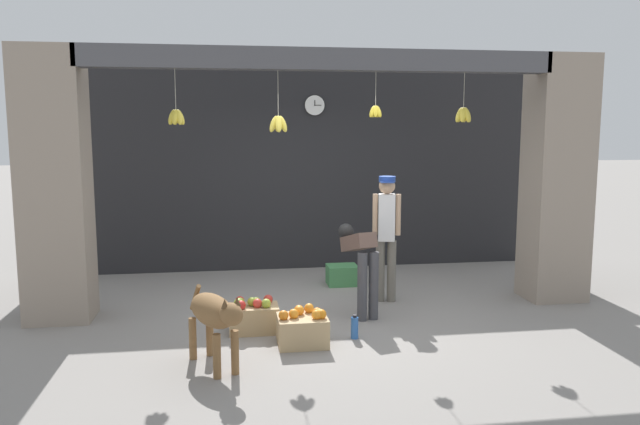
{
  "coord_description": "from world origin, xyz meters",
  "views": [
    {
      "loc": [
        -1.09,
        -6.85,
        2.15
      ],
      "look_at": [
        0.0,
        0.36,
        1.14
      ],
      "focal_mm": 35.0,
      "sensor_mm": 36.0,
      "label": 1
    }
  ],
  "objects_px": {
    "shopkeeper": "(386,229)",
    "wall_clock": "(315,105)",
    "dog": "(215,314)",
    "worker_stooping": "(360,258)",
    "fruit_crate_oranges": "(303,328)",
    "water_bottle": "(355,327)",
    "produce_box_green": "(342,275)",
    "fruit_crate_apples": "(253,316)"
  },
  "relations": [
    {
      "from": "fruit_crate_apples",
      "to": "produce_box_green",
      "type": "distance_m",
      "value": 2.23
    },
    {
      "from": "fruit_crate_apples",
      "to": "produce_box_green",
      "type": "height_order",
      "value": "fruit_crate_apples"
    },
    {
      "from": "worker_stooping",
      "to": "fruit_crate_oranges",
      "type": "distance_m",
      "value": 1.27
    },
    {
      "from": "worker_stooping",
      "to": "water_bottle",
      "type": "height_order",
      "value": "worker_stooping"
    },
    {
      "from": "dog",
      "to": "produce_box_green",
      "type": "relative_size",
      "value": 2.38
    },
    {
      "from": "worker_stooping",
      "to": "water_bottle",
      "type": "bearing_deg",
      "value": -118.78
    },
    {
      "from": "fruit_crate_oranges",
      "to": "produce_box_green",
      "type": "relative_size",
      "value": 1.19
    },
    {
      "from": "dog",
      "to": "wall_clock",
      "type": "xyz_separation_m",
      "value": [
        1.44,
        3.82,
        1.96
      ]
    },
    {
      "from": "shopkeeper",
      "to": "fruit_crate_oranges",
      "type": "bearing_deg",
      "value": 62.09
    },
    {
      "from": "shopkeeper",
      "to": "fruit_crate_apples",
      "type": "xyz_separation_m",
      "value": [
        -1.67,
        -0.93,
        -0.73
      ]
    },
    {
      "from": "shopkeeper",
      "to": "produce_box_green",
      "type": "relative_size",
      "value": 3.8
    },
    {
      "from": "dog",
      "to": "shopkeeper",
      "type": "xyz_separation_m",
      "value": [
        2.05,
        1.88,
        0.4
      ]
    },
    {
      "from": "worker_stooping",
      "to": "fruit_crate_oranges",
      "type": "bearing_deg",
      "value": -143.85
    },
    {
      "from": "shopkeeper",
      "to": "dog",
      "type": "bearing_deg",
      "value": 55.48
    },
    {
      "from": "wall_clock",
      "to": "worker_stooping",
      "type": "bearing_deg",
      "value": -85.9
    },
    {
      "from": "shopkeeper",
      "to": "water_bottle",
      "type": "height_order",
      "value": "shopkeeper"
    },
    {
      "from": "shopkeeper",
      "to": "produce_box_green",
      "type": "distance_m",
      "value": 1.23
    },
    {
      "from": "worker_stooping",
      "to": "fruit_crate_apples",
      "type": "bearing_deg",
      "value": -173.85
    },
    {
      "from": "produce_box_green",
      "to": "wall_clock",
      "type": "relative_size",
      "value": 1.32
    },
    {
      "from": "produce_box_green",
      "to": "water_bottle",
      "type": "bearing_deg",
      "value": -97.28
    },
    {
      "from": "shopkeeper",
      "to": "wall_clock",
      "type": "xyz_separation_m",
      "value": [
        -0.61,
        1.94,
        1.56
      ]
    },
    {
      "from": "produce_box_green",
      "to": "shopkeeper",
      "type": "bearing_deg",
      "value": -66.61
    },
    {
      "from": "wall_clock",
      "to": "shopkeeper",
      "type": "bearing_deg",
      "value": -72.59
    },
    {
      "from": "fruit_crate_apples",
      "to": "wall_clock",
      "type": "bearing_deg",
      "value": 69.7
    },
    {
      "from": "dog",
      "to": "shopkeeper",
      "type": "relative_size",
      "value": 0.63
    },
    {
      "from": "fruit_crate_apples",
      "to": "produce_box_green",
      "type": "bearing_deg",
      "value": 54.55
    },
    {
      "from": "dog",
      "to": "worker_stooping",
      "type": "bearing_deg",
      "value": 105.39
    },
    {
      "from": "dog",
      "to": "water_bottle",
      "type": "distance_m",
      "value": 1.56
    },
    {
      "from": "worker_stooping",
      "to": "wall_clock",
      "type": "bearing_deg",
      "value": 81.29
    },
    {
      "from": "fruit_crate_oranges",
      "to": "wall_clock",
      "type": "distance_m",
      "value": 4.09
    },
    {
      "from": "water_bottle",
      "to": "dog",
      "type": "bearing_deg",
      "value": -157.19
    },
    {
      "from": "fruit_crate_oranges",
      "to": "fruit_crate_apples",
      "type": "height_order",
      "value": "fruit_crate_oranges"
    },
    {
      "from": "dog",
      "to": "fruit_crate_oranges",
      "type": "bearing_deg",
      "value": 95.09
    },
    {
      "from": "shopkeeper",
      "to": "wall_clock",
      "type": "relative_size",
      "value": 5.03
    },
    {
      "from": "fruit_crate_apples",
      "to": "water_bottle",
      "type": "height_order",
      "value": "fruit_crate_apples"
    },
    {
      "from": "produce_box_green",
      "to": "dog",
      "type": "bearing_deg",
      "value": -121.18
    },
    {
      "from": "shopkeeper",
      "to": "produce_box_green",
      "type": "height_order",
      "value": "shopkeeper"
    },
    {
      "from": "dog",
      "to": "produce_box_green",
      "type": "height_order",
      "value": "dog"
    },
    {
      "from": "wall_clock",
      "to": "fruit_crate_apples",
      "type": "bearing_deg",
      "value": -110.3
    },
    {
      "from": "shopkeeper",
      "to": "fruit_crate_oranges",
      "type": "xyz_separation_m",
      "value": [
        -1.2,
        -1.39,
        -0.74
      ]
    },
    {
      "from": "dog",
      "to": "fruit_crate_apples",
      "type": "bearing_deg",
      "value": 133.21
    },
    {
      "from": "fruit_crate_oranges",
      "to": "produce_box_green",
      "type": "height_order",
      "value": "fruit_crate_oranges"
    }
  ]
}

